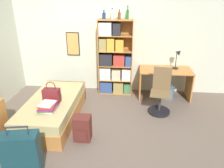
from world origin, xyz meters
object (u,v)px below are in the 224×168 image
desk_chair (160,98)px  waste_bin (168,93)px  book_stack_on_bed (48,106)px  desk_lamp (178,55)px  backpack (82,128)px  bookcase (114,61)px  bottle_clear (119,16)px  bottle_green (104,16)px  bed (53,109)px  desk (165,78)px  handbag (52,95)px  suitcase (22,155)px  bottle_brown (112,15)px  bottle_blue (128,14)px

desk_chair → waste_bin: (0.28, 0.68, -0.17)m
book_stack_on_bed → desk_lamp: size_ratio=0.80×
desk_lamp → backpack: desk_lamp is taller
bookcase → desk_chair: bookcase is taller
bottle_clear → waste_bin: 2.16m
bottle_clear → bottle_green: bearing=169.4°
bed → desk: bearing=28.1°
bottle_green → desk_lamp: 1.96m
book_stack_on_bed → desk_chair: desk_chair is taller
desk_lamp → bookcase: bearing=177.6°
bed → book_stack_on_bed: (0.08, -0.43, 0.30)m
handbag → bookcase: size_ratio=0.23×
bed → suitcase: bearing=-87.0°
bottle_brown → desk_lamp: (1.55, -0.05, -0.88)m
bottle_blue → suitcase: bearing=-114.5°
backpack → handbag: bearing=145.7°
desk → waste_bin: size_ratio=4.12×
bed → desk: 2.67m
bed → bottle_clear: size_ratio=8.83×
bottle_green → bottle_blue: bearing=0.5°
bottle_brown → backpack: size_ratio=0.54×
bottle_clear → backpack: 2.66m
handbag → desk_lamp: size_ratio=0.88×
waste_bin → backpack: bearing=-133.9°
bottle_brown → desk_chair: size_ratio=0.25×
desk → book_stack_on_bed: bearing=-143.4°
bottle_blue → bed: bearing=-134.0°
bookcase → desk: bearing=-7.1°
suitcase → desk: suitcase is taller
bottle_blue → desk_chair: bottle_blue is taller
bottle_blue → desk: size_ratio=0.24×
suitcase → bottle_green: size_ratio=4.10×
book_stack_on_bed → bottle_brown: (0.99, 1.82, 1.40)m
book_stack_on_bed → bottle_green: bearing=67.3°
bookcase → bottle_brown: bearing=-158.9°
desk → suitcase: bearing=-129.8°
bottle_green → waste_bin: (1.59, -0.27, -1.76)m
bottle_clear → book_stack_on_bed: bearing=-122.2°
waste_bin → handbag: bearing=-150.9°
bookcase → bottle_green: bottle_green is taller
suitcase → bottle_clear: (1.15, 2.85, 1.58)m
backpack → desk: bearing=49.0°
bed → desk_chair: size_ratio=1.97×
bed → backpack: 0.95m
bed → bottle_brown: bottle_brown is taller
book_stack_on_bed → desk: bearing=36.6°
bottle_brown → desk: size_ratio=0.20×
desk_lamp → handbag: bearing=-149.8°
bed → handbag: 0.41m
book_stack_on_bed → desk_chair: 2.31m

